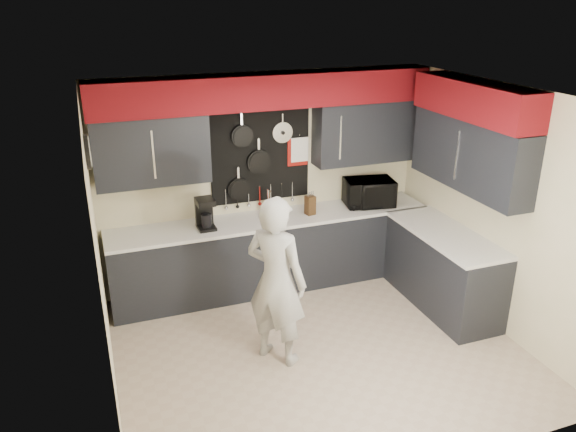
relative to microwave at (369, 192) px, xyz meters
name	(u,v)px	position (x,y,z in m)	size (l,w,h in m)	color
ground	(318,349)	(-1.28, -1.44, -1.09)	(4.00, 4.00, 0.00)	#BBA791
back_wall_assembly	(268,125)	(-1.27, 0.16, 0.92)	(4.00, 0.36, 2.60)	beige
right_wall_assembly	(474,144)	(0.58, -1.17, 0.86)	(0.36, 3.50, 2.60)	beige
left_wall_assembly	(100,262)	(-3.27, -1.42, 0.25)	(0.05, 3.50, 2.60)	beige
base_cabinets	(320,257)	(-0.79, -0.31, -0.63)	(3.95, 2.20, 0.92)	black
microwave	(369,192)	(0.00, 0.00, 0.00)	(0.60, 0.41, 0.33)	black
knife_block	(310,205)	(-0.82, -0.05, -0.05)	(0.11, 0.11, 0.23)	#392312
utensil_crock	(269,211)	(-1.31, 0.05, -0.09)	(0.12, 0.12, 0.15)	white
coffee_maker	(205,213)	(-2.10, -0.03, 0.02)	(0.20, 0.25, 0.36)	black
person	(276,281)	(-1.72, -1.42, -0.23)	(0.63, 0.41, 1.72)	beige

